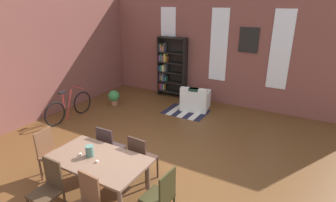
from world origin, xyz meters
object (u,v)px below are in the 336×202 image
at_px(bookshelf_tall, 170,67).
at_px(armchair_white, 195,100).
at_px(dining_table, 98,163).
at_px(dining_chair_head_left, 50,153).
at_px(dining_chair_far_left, 109,147).
at_px(potted_plant_by_shelf, 114,97).
at_px(dining_chair_head_right, 161,196).
at_px(dining_chair_near_left, 49,188).
at_px(bicycle_second, 69,107).
at_px(dining_chair_far_right, 141,158).
at_px(vase_on_table, 90,151).

relative_size(bookshelf_tall, armchair_white, 2.19).
relative_size(dining_table, dining_chair_head_left, 1.74).
height_order(dining_table, dining_chair_far_left, dining_chair_far_left).
xyz_separation_m(bookshelf_tall, potted_plant_by_shelf, (-1.12, -1.70, -0.75)).
bearing_deg(dining_chair_head_left, dining_chair_head_right, 0.02).
relative_size(dining_chair_near_left, bicycle_second, 0.57).
relative_size(dining_chair_near_left, potted_plant_by_shelf, 1.97).
bearing_deg(potted_plant_by_shelf, dining_chair_head_right, -42.20).
distance_m(dining_chair_far_right, bicycle_second, 3.68).
relative_size(bicycle_second, potted_plant_by_shelf, 3.44).
distance_m(dining_chair_head_right, dining_chair_near_left, 1.71).
distance_m(dining_chair_near_left, potted_plant_by_shelf, 4.75).
height_order(dining_chair_far_right, bicycle_second, dining_chair_far_right).
bearing_deg(dining_chair_head_left, bicycle_second, 131.91).
distance_m(bookshelf_tall, armchair_white, 1.65).
distance_m(bookshelf_tall, bicycle_second, 3.55).
distance_m(dining_chair_head_right, bicycle_second, 4.72).
height_order(vase_on_table, dining_chair_head_left, dining_chair_head_left).
xyz_separation_m(bookshelf_tall, armchair_white, (1.28, -0.72, -0.75)).
distance_m(vase_on_table, dining_chair_near_left, 0.79).
bearing_deg(dining_table, armchair_white, 93.01).
xyz_separation_m(armchair_white, potted_plant_by_shelf, (-2.41, -0.98, -0.01)).
bearing_deg(dining_chair_near_left, dining_chair_head_left, 140.75).
bearing_deg(dining_chair_far_left, dining_chair_head_right, -23.71).
xyz_separation_m(dining_table, vase_on_table, (-0.16, 0.00, 0.18)).
distance_m(vase_on_table, potted_plant_by_shelf, 4.31).
height_order(dining_chair_far_left, potted_plant_by_shelf, dining_chair_far_left).
relative_size(vase_on_table, bookshelf_tall, 0.09).
bearing_deg(vase_on_table, dining_chair_near_left, -106.91).
height_order(dining_chair_near_left, armchair_white, dining_chair_near_left).
height_order(vase_on_table, bookshelf_tall, bookshelf_tall).
xyz_separation_m(dining_chair_head_right, bicycle_second, (-4.24, 2.05, -0.18)).
xyz_separation_m(dining_chair_far_left, bookshelf_tall, (-1.15, 4.49, 0.51)).
height_order(bicycle_second, potted_plant_by_shelf, bicycle_second).
bearing_deg(dining_table, dining_chair_near_left, -118.53).
bearing_deg(dining_chair_head_left, dining_table, 0.35).
relative_size(vase_on_table, potted_plant_by_shelf, 0.38).
bearing_deg(dining_chair_far_right, dining_table, -118.32).
bearing_deg(potted_plant_by_shelf, dining_table, -52.78).
bearing_deg(dining_table, dining_chair_head_left, -179.65).
height_order(dining_chair_near_left, potted_plant_by_shelf, dining_chair_near_left).
distance_m(dining_table, bicycle_second, 3.68).
height_order(vase_on_table, dining_chair_far_left, dining_chair_far_left).
distance_m(dining_chair_head_right, bookshelf_tall, 5.87).
relative_size(dining_chair_far_right, dining_chair_far_left, 1.00).
xyz_separation_m(dining_table, armchair_white, (-0.23, 4.46, -0.39)).
bearing_deg(bicycle_second, vase_on_table, -35.38).
relative_size(dining_chair_far_right, dining_chair_head_left, 1.00).
bearing_deg(dining_chair_head_right, dining_chair_near_left, -156.68).
relative_size(vase_on_table, dining_chair_head_right, 0.19).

